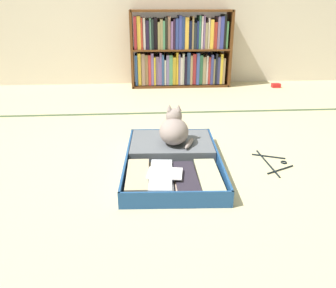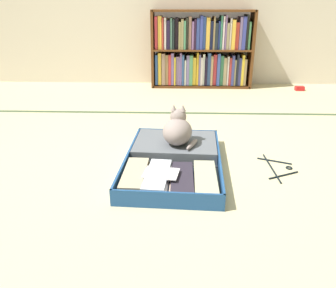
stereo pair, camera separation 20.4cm
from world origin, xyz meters
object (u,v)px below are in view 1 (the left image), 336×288
Objects in this scene: clothes_hanger at (273,163)px; black_cat at (174,130)px; open_suitcase at (172,159)px; small_red_pouch at (276,85)px; bookshelf at (180,51)px.

black_cat is at bearing 164.96° from clothes_hanger.
black_cat reaches higher than open_suitcase.
open_suitcase is 0.66m from clothes_hanger.
clothes_hanger is 3.98× the size of small_red_pouch.
black_cat reaches higher than small_red_pouch.
bookshelf is at bearing 99.16° from clothes_hanger.
bookshelf is 2.15m from black_cat.
small_red_pouch is (1.17, -0.19, -0.40)m from bookshelf.
open_suitcase is 9.49× the size of small_red_pouch.
small_red_pouch is at bearing 53.55° from black_cat.
bookshelf reaches higher than small_red_pouch.
bookshelf is 2.32m from open_suitcase.
clothes_hanger is (0.37, -2.30, -0.42)m from bookshelf.
clothes_hanger is 2.25m from small_red_pouch.
small_red_pouch reaches higher than clothes_hanger.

